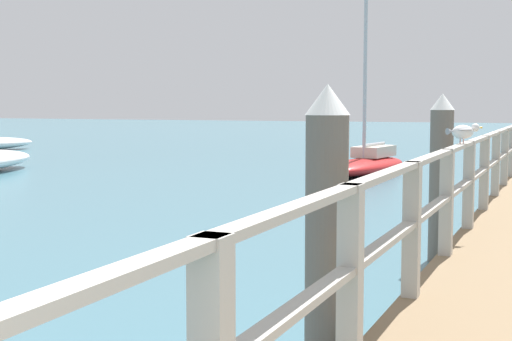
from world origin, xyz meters
TOP-DOWN VIEW (x-y plane):
  - pier_railing at (-1.04, 9.08)m, footprint 0.12×16.68m
  - dock_piling_near at (-1.42, 4.88)m, footprint 0.29×0.29m
  - dock_piling_far at (-1.42, 9.48)m, footprint 0.29×0.29m
  - seagull_foreground at (-1.04, 8.46)m, footprint 0.35×0.39m
  - boat_2 at (-5.12, 20.23)m, footprint 1.91×4.48m

SIDE VIEW (x-z plane):
  - boat_2 at x=-5.12m, z-range -2.55..3.19m
  - dock_piling_near at x=-1.42m, z-range 0.01..2.08m
  - dock_piling_far at x=-1.42m, z-range 0.01..2.08m
  - pier_railing at x=-1.04m, z-range 0.62..1.64m
  - seagull_foreground at x=-1.04m, z-range 1.54..1.76m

